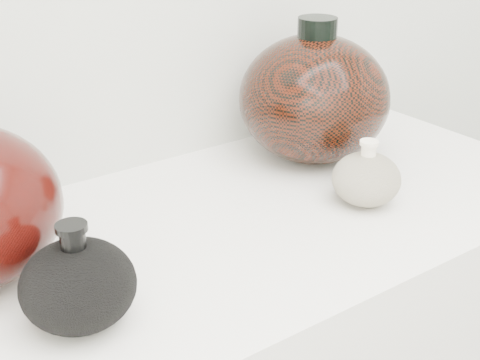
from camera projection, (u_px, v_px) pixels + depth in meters
black_gourd_vase at (78, 284)px, 0.72m from camera, size 0.13×0.13×0.12m
cream_gourd_vase at (366, 179)px, 0.98m from camera, size 0.11×0.11×0.10m
right_round_pot at (314, 98)px, 1.12m from camera, size 0.32×0.32×0.24m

